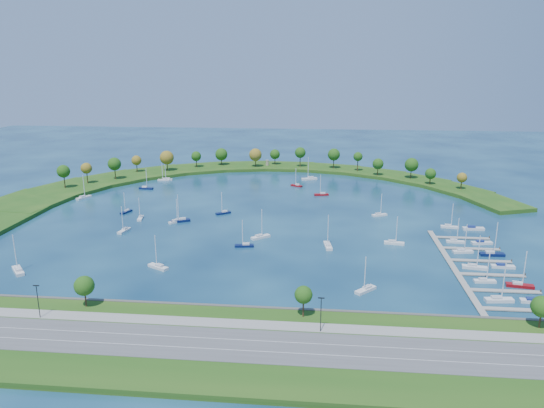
# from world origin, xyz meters

# --- Properties ---
(ground) EXTENTS (700.00, 700.00, 0.00)m
(ground) POSITION_xyz_m (0.00, 0.00, 0.00)
(ground) COLOR #071F3E
(ground) RESTS_ON ground
(south_shoreline) EXTENTS (420.00, 43.10, 11.60)m
(south_shoreline) POSITION_xyz_m (0.03, -122.88, 1.00)
(south_shoreline) COLOR #1D4B14
(south_shoreline) RESTS_ON ground
(breakwater) EXTENTS (286.74, 247.64, 2.00)m
(breakwater) POSITION_xyz_m (-46.33, 48.72, 0.99)
(breakwater) COLOR #1D4B14
(breakwater) RESTS_ON ground
(breakwater_trees) EXTENTS (236.85, 91.69, 13.97)m
(breakwater_trees) POSITION_xyz_m (-16.91, 90.16, 10.68)
(breakwater_trees) COLOR #382314
(breakwater_trees) RESTS_ON breakwater
(harbor_tower) EXTENTS (2.60, 2.60, 4.00)m
(harbor_tower) POSITION_xyz_m (-9.22, 115.44, 4.05)
(harbor_tower) COLOR gray
(harbor_tower) RESTS_ON breakwater
(dock_system) EXTENTS (24.28, 82.00, 1.60)m
(dock_system) POSITION_xyz_m (85.30, -61.00, 0.35)
(dock_system) COLOR gray
(dock_system) RESTS_ON ground
(moored_boat_0) EXTENTS (7.96, 3.20, 11.37)m
(moored_boat_0) POSITION_xyz_m (-1.19, -47.04, 0.89)
(moored_boat_0) COLOR #0A1540
(moored_boat_0) RESTS_ON ground
(moored_boat_1) EXTENTS (8.64, 6.32, 12.60)m
(moored_boat_1) POSITION_xyz_m (-29.04, -72.53, 0.92)
(moored_boat_1) COLOR silver
(moored_boat_1) RESTS_ON ground
(moored_boat_2) EXTENTS (9.25, 6.45, 13.37)m
(moored_boat_2) POSITION_xyz_m (-36.35, -16.47, 0.95)
(moored_boat_2) COLOR #0A1540
(moored_boat_2) RESTS_ON ground
(moored_boat_3) EXTENTS (4.35, 7.45, 10.58)m
(moored_boat_3) POSITION_xyz_m (-67.64, -4.09, 0.87)
(moored_boat_3) COLOR #0A1540
(moored_boat_3) RESTS_ON ground
(moored_boat_4) EXTENTS (3.76, 9.44, 13.50)m
(moored_boat_4) POSITION_xyz_m (32.66, -44.18, 0.95)
(moored_boat_4) COLOR silver
(moored_boat_4) RESTS_ON ground
(moored_boat_5) EXTENTS (7.49, 5.79, 11.06)m
(moored_boat_5) POSITION_xyz_m (14.58, 61.23, 0.88)
(moored_boat_5) COLOR maroon
(moored_boat_5) RESTS_ON ground
(moored_boat_6) EXTENTS (8.63, 3.28, 12.39)m
(moored_boat_6) POSITION_xyz_m (-74.62, 45.36, 0.92)
(moored_boat_6) COLOR #0A1540
(moored_boat_6) RESTS_ON ground
(moored_boat_7) EXTENTS (6.68, 7.32, 11.40)m
(moored_boat_7) POSITION_xyz_m (-38.10, -17.58, 0.89)
(moored_boat_7) COLOR silver
(moored_boat_7) RESTS_ON ground
(moored_boat_8) EXTENTS (6.14, 9.22, 13.25)m
(moored_boat_8) POSITION_xyz_m (-101.54, 20.48, 0.94)
(moored_boat_8) COLOR silver
(moored_boat_8) RESTS_ON ground
(moored_boat_9) EXTENTS (3.62, 8.26, 11.75)m
(moored_boat_9) POSITION_xyz_m (-57.28, -33.19, 0.90)
(moored_boat_9) COLOR silver
(moored_boat_9) RESTS_ON ground
(moored_boat_10) EXTENTS (7.54, 7.62, 12.32)m
(moored_boat_10) POSITION_xyz_m (44.63, -84.74, 0.92)
(moored_boat_10) COLOR silver
(moored_boat_10) RESTS_ON ground
(moored_boat_11) EXTENTS (7.41, 6.09, 11.13)m
(moored_boat_11) POSITION_xyz_m (-18.73, -1.39, 0.88)
(moored_boat_11) COLOR #0A1540
(moored_boat_11) RESTS_ON ground
(moored_boat_12) EXTENTS (7.89, 5.04, 11.27)m
(moored_boat_12) POSITION_xyz_m (58.23, 2.51, 0.89)
(moored_boat_12) COLOR silver
(moored_boat_12) RESTS_ON ground
(moored_boat_13) EXTENTS (3.38, 7.59, 10.79)m
(moored_boat_13) POSITION_xyz_m (-56.73, -14.14, 0.87)
(moored_boat_13) COLOR silver
(moored_boat_13) RESTS_ON ground
(moored_boat_14) EXTENTS (8.40, 3.35, 12.01)m
(moored_boat_14) POSITION_xyz_m (59.92, -37.89, 0.91)
(moored_boat_14) COLOR silver
(moored_boat_14) RESTS_ON ground
(moored_boat_15) EXTENTS (8.25, 7.45, 12.80)m
(moored_boat_15) POSITION_xyz_m (4.05, -35.99, 0.93)
(moored_boat_15) COLOR silver
(moored_boat_15) RESTS_ON ground
(moored_boat_16) EXTENTS (7.35, 3.51, 10.41)m
(moored_boat_16) POSITION_xyz_m (-69.44, 70.05, 0.86)
(moored_boat_16) COLOR silver
(moored_boat_16) RESTS_ON ground
(moored_boat_17) EXTENTS (8.25, 8.86, 13.92)m
(moored_boat_17) POSITION_xyz_m (-77.69, -81.05, 0.97)
(moored_boat_17) COLOR silver
(moored_boat_17) RESTS_ON ground
(moored_boat_18) EXTENTS (8.47, 3.84, 12.02)m
(moored_boat_18) POSITION_xyz_m (29.79, 40.53, 0.91)
(moored_boat_18) COLOR maroon
(moored_boat_18) RESTS_ON ground
(moored_boat_19) EXTENTS (7.78, 2.66, 11.25)m
(moored_boat_19) POSITION_xyz_m (-70.95, 68.69, 0.89)
(moored_boat_19) COLOR silver
(moored_boat_19) RESTS_ON ground
(moored_boat_20) EXTENTS (10.51, 6.19, 14.93)m
(moored_boat_20) POSITION_xyz_m (21.85, 80.44, 1.00)
(moored_boat_20) COLOR silver
(moored_boat_20) RESTS_ON ground
(docked_boat_0) EXTENTS (8.99, 3.36, 12.91)m
(docked_boat_0) POSITION_xyz_m (85.51, -88.18, 0.93)
(docked_boat_0) COLOR silver
(docked_boat_0) RESTS_ON ground
(docked_boat_1) EXTENTS (8.25, 2.90, 1.65)m
(docked_boat_1) POSITION_xyz_m (95.98, -87.99, 0.61)
(docked_boat_1) COLOR silver
(docked_boat_1) RESTS_ON ground
(docked_boat_2) EXTENTS (7.43, 2.51, 10.75)m
(docked_boat_2) POSITION_xyz_m (85.54, -73.64, 0.87)
(docked_boat_2) COLOR silver
(docked_boat_2) RESTS_ON ground
(docked_boat_3) EXTENTS (9.00, 3.79, 12.83)m
(docked_boat_3) POSITION_xyz_m (96.01, -76.34, 0.93)
(docked_boat_3) COLOR maroon
(docked_boat_3) RESTS_ON ground
(docked_boat_4) EXTENTS (9.00, 3.87, 12.81)m
(docked_boat_4) POSITION_xyz_m (85.51, -61.63, 0.93)
(docked_boat_4) COLOR silver
(docked_boat_4) RESTS_ON ground
(docked_boat_5) EXTENTS (8.40, 2.64, 1.70)m
(docked_boat_5) POSITION_xyz_m (95.98, -59.76, 0.62)
(docked_boat_5) COLOR silver
(docked_boat_5) RESTS_ON ground
(docked_boat_6) EXTENTS (8.26, 3.45, 11.77)m
(docked_boat_6) POSITION_xyz_m (85.52, -45.43, 0.90)
(docked_boat_6) COLOR silver
(docked_boat_6) RESTS_ON ground
(docked_boat_7) EXTENTS (9.35, 2.84, 13.65)m
(docked_boat_7) POSITION_xyz_m (96.00, -47.51, 0.96)
(docked_boat_7) COLOR #0A1540
(docked_boat_7) RESTS_ON ground
(docked_boat_8) EXTENTS (7.44, 2.47, 10.79)m
(docked_boat_8) POSITION_xyz_m (85.54, -33.63, 0.87)
(docked_boat_8) COLOR silver
(docked_boat_8) RESTS_ON ground
(docked_boat_9) EXTENTS (8.82, 3.76, 1.74)m
(docked_boat_9) POSITION_xyz_m (95.98, -34.33, 0.64)
(docked_boat_9) COLOR silver
(docked_boat_9) RESTS_ON ground
(docked_boat_10) EXTENTS (8.05, 3.36, 11.48)m
(docked_boat_10) POSITION_xyz_m (87.93, -13.52, 0.89)
(docked_boat_10) COLOR silver
(docked_boat_10) RESTS_ON ground
(docked_boat_11) EXTENTS (9.51, 3.05, 1.92)m
(docked_boat_11) POSITION_xyz_m (97.86, -15.28, 0.70)
(docked_boat_11) COLOR silver
(docked_boat_11) RESTS_ON ground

